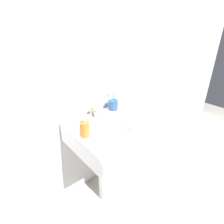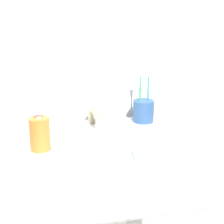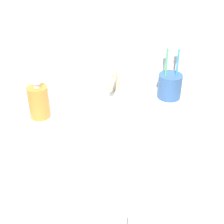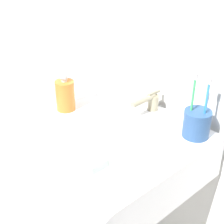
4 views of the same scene
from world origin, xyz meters
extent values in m
cube|color=silver|center=(0.00, 0.28, 1.20)|extent=(5.00, 0.05, 2.40)
cube|color=white|center=(0.00, 0.00, 0.70)|extent=(0.56, 0.48, 0.15)
cylinder|color=white|center=(0.00, -0.24, 0.70)|extent=(0.56, 0.15, 0.15)
cylinder|color=tan|center=(0.00, 0.20, 0.81)|extent=(0.04, 0.04, 0.06)
cylinder|color=tan|center=(0.00, 0.15, 0.84)|extent=(0.02, 0.11, 0.02)
cube|color=tan|center=(0.00, 0.20, 0.85)|extent=(0.01, 0.06, 0.01)
cylinder|color=#2D5184|center=(0.21, 0.17, 0.82)|extent=(0.09, 0.09, 0.09)
cylinder|color=#3FB266|center=(0.19, 0.16, 0.88)|extent=(0.01, 0.01, 0.18)
cube|color=white|center=(0.19, 0.16, 0.98)|extent=(0.01, 0.01, 0.02)
cylinder|color=#338CD8|center=(0.23, 0.18, 0.88)|extent=(0.01, 0.01, 0.17)
cube|color=white|center=(0.23, 0.18, 0.98)|extent=(0.01, 0.01, 0.02)
cylinder|color=orange|center=(-0.22, -0.03, 0.84)|extent=(0.07, 0.07, 0.11)
cylinder|color=silver|center=(-0.22, -0.03, 0.90)|extent=(0.02, 0.02, 0.01)
cylinder|color=silver|center=(-0.22, -0.03, 0.92)|extent=(0.03, 0.03, 0.03)
cube|color=silver|center=(0.10, -0.17, 0.79)|extent=(0.07, 0.06, 0.02)
camera|label=1|loc=(-0.72, -0.92, 1.45)|focal=28.00mm
camera|label=2|loc=(-0.22, -1.11, 1.24)|focal=55.00mm
camera|label=3|loc=(0.18, -0.94, 1.40)|focal=55.00mm
camera|label=4|loc=(0.70, -0.64, 1.39)|focal=55.00mm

